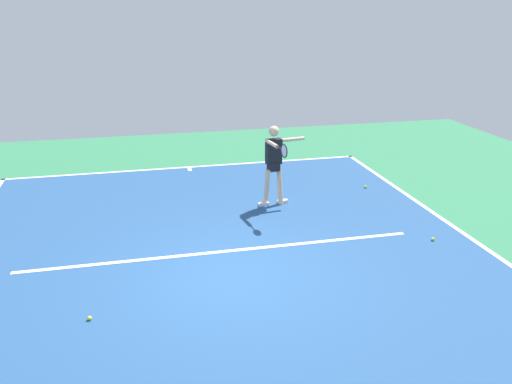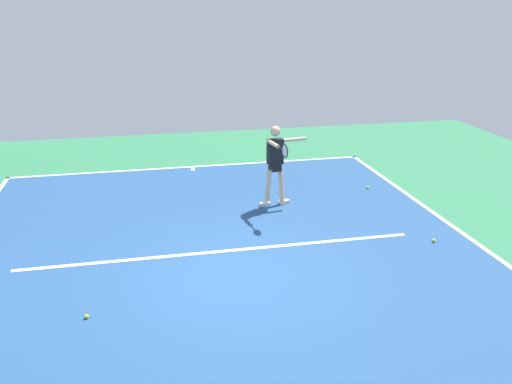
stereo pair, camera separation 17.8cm
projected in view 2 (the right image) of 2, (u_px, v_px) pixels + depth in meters
ground_plane at (231, 277)px, 8.93m from camera, size 21.27×21.27×0.00m
court_surface at (231, 277)px, 8.93m from camera, size 9.68×13.05×0.00m
court_line_baseline_near at (192, 167)px, 14.90m from camera, size 9.68×0.10×0.01m
court_line_sideline_left at (487, 251)px, 9.88m from camera, size 0.10×13.05×0.01m
court_line_service at (222, 251)px, 9.85m from camera, size 7.26×0.10×0.01m
court_line_centre_mark at (193, 169)px, 14.71m from camera, size 0.10×0.30×0.01m
tennis_player at (276, 160)px, 11.76m from camera, size 1.08×1.23×1.81m
tennis_ball_by_baseline at (434, 241)px, 10.22m from camera, size 0.07×0.07×0.07m
tennis_ball_by_sideline at (368, 187)px, 13.14m from camera, size 0.07×0.07×0.07m
tennis_ball_near_service_line at (87, 317)px, 7.75m from camera, size 0.07×0.07×0.07m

